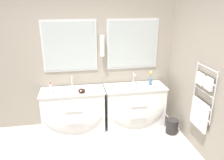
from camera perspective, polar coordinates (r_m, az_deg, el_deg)
The scene contains 10 objects.
wall_back at distance 4.18m, azimuth -8.45°, elevation 5.55°, with size 5.27×0.17×2.60m.
wall_right at distance 3.75m, azimuth 21.60°, elevation 2.40°, with size 0.13×3.66×2.60m.
vanity_left at distance 4.18m, azimuth -9.99°, elevation -7.84°, with size 1.16×0.57×0.80m.
vanity_right at distance 4.32m, azimuth 5.95°, elevation -6.68°, with size 1.16×0.57×0.80m.
faucet_left at distance 4.12m, azimuth -10.41°, elevation -0.66°, with size 0.17×0.14×0.22m.
faucet_right at distance 4.26m, azimuth 5.65°, elevation 0.27°, with size 0.17×0.14×0.22m.
toiletry_bottle at distance 3.96m, azimuth -15.70°, elevation -2.14°, with size 0.05×0.05×0.21m.
amenity_bowl at distance 3.91m, azimuth -7.93°, elevation -2.78°, with size 0.13×0.13×0.08m.
flower_vase at distance 4.26m, azimuth 10.00°, elevation 0.17°, with size 0.06×0.06×0.29m.
waste_bin at distance 4.30m, azimuth 15.38°, elevation -11.49°, with size 0.22×0.22×0.27m.
Camera 1 is at (-0.06, -2.26, 2.31)m, focal length 35.00 mm.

